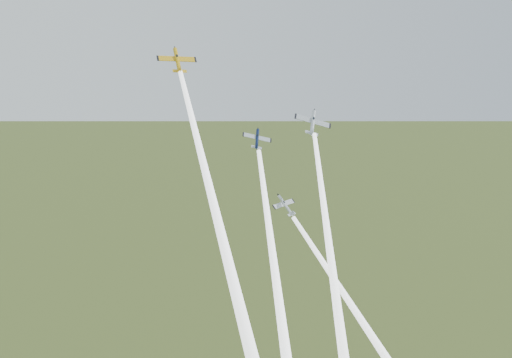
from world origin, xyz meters
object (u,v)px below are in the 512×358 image
at_px(plane_yellow, 177,60).
at_px(plane_silver_low, 285,205).
at_px(plane_silver_right, 313,123).
at_px(plane_navy, 257,139).

xyz_separation_m(plane_yellow, plane_silver_low, (20.89, -8.90, -31.03)).
relative_size(plane_silver_right, plane_silver_low, 1.29).
height_order(plane_yellow, plane_silver_low, plane_yellow).
bearing_deg(plane_silver_right, plane_silver_low, -128.85).
xyz_separation_m(plane_navy, plane_silver_right, (14.30, 1.31, 2.67)).
distance_m(plane_navy, plane_silver_low, 15.73).
height_order(plane_silver_right, plane_silver_low, plane_silver_right).
distance_m(plane_silver_right, plane_silver_low, 20.48).
distance_m(plane_yellow, plane_navy, 23.78).
xyz_separation_m(plane_yellow, plane_silver_right, (30.64, -2.62, -14.15)).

